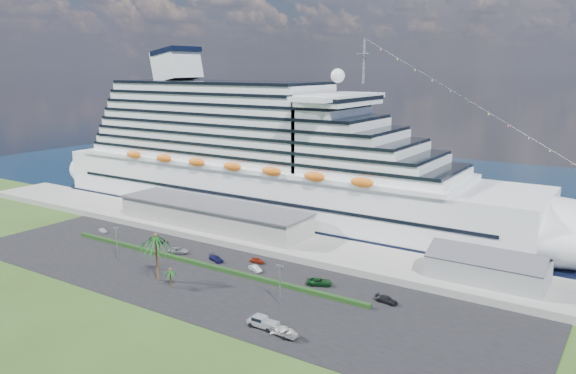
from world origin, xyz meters
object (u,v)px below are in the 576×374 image
Objects in this scene: boat_trailer at (285,331)px; parked_car_3 at (216,259)px; cruise_ship at (270,163)px; pickup_truck at (263,322)px.

parked_car_3 is at bearing 146.61° from boat_trailer.
pickup_truck is at bearing -56.02° from cruise_ship.
cruise_ship is at bearing 36.29° from parked_car_3.
parked_car_3 is 0.72× the size of boat_trailer.
cruise_ship is 81.34m from pickup_truck.
cruise_ship reaches higher than boat_trailer.
cruise_ship is 48.47m from parked_car_3.
boat_trailer reaches higher than parked_car_3.
cruise_ship is at bearing 126.74° from boat_trailer.
cruise_ship is at bearing 123.98° from pickup_truck.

